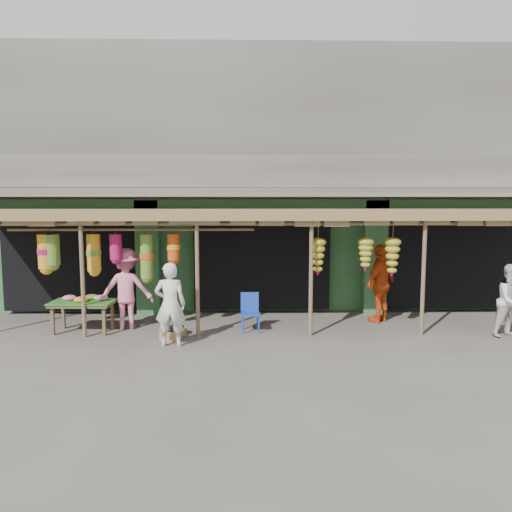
{
  "coord_description": "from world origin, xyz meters",
  "views": [
    {
      "loc": [
        -0.47,
        -11.02,
        3.05
      ],
      "look_at": [
        -0.18,
        1.0,
        1.66
      ],
      "focal_mm": 35.0,
      "sensor_mm": 36.0,
      "label": 1
    }
  ],
  "objects_px": {
    "flower_table": "(84,303)",
    "person_vendor": "(381,283)",
    "person_right": "(512,301)",
    "person_front": "(170,304)",
    "person_shopper": "(127,289)",
    "blue_chair": "(250,310)"
  },
  "relations": [
    {
      "from": "flower_table",
      "to": "person_front",
      "type": "distance_m",
      "value": 2.44
    },
    {
      "from": "person_front",
      "to": "person_vendor",
      "type": "distance_m",
      "value": 5.26
    },
    {
      "from": "flower_table",
      "to": "person_right",
      "type": "height_order",
      "value": "person_right"
    },
    {
      "from": "person_right",
      "to": "blue_chair",
      "type": "bearing_deg",
      "value": 156.36
    },
    {
      "from": "person_front",
      "to": "person_right",
      "type": "xyz_separation_m",
      "value": [
        7.42,
        0.51,
        -0.06
      ]
    },
    {
      "from": "person_right",
      "to": "person_front",
      "type": "bearing_deg",
      "value": 166.71
    },
    {
      "from": "person_right",
      "to": "person_vendor",
      "type": "bearing_deg",
      "value": 133.29
    },
    {
      "from": "person_right",
      "to": "person_vendor",
      "type": "relative_size",
      "value": 0.84
    },
    {
      "from": "blue_chair",
      "to": "person_vendor",
      "type": "height_order",
      "value": "person_vendor"
    },
    {
      "from": "person_right",
      "to": "person_shopper",
      "type": "xyz_separation_m",
      "value": [
        -8.64,
        0.93,
        0.14
      ]
    },
    {
      "from": "flower_table",
      "to": "person_vendor",
      "type": "bearing_deg",
      "value": 9.38
    },
    {
      "from": "flower_table",
      "to": "person_vendor",
      "type": "xyz_separation_m",
      "value": [
        7.04,
        0.78,
        0.29
      ]
    },
    {
      "from": "person_front",
      "to": "person_right",
      "type": "distance_m",
      "value": 7.43
    },
    {
      "from": "flower_table",
      "to": "person_front",
      "type": "bearing_deg",
      "value": -25.21
    },
    {
      "from": "flower_table",
      "to": "person_vendor",
      "type": "height_order",
      "value": "person_vendor"
    },
    {
      "from": "person_vendor",
      "to": "flower_table",
      "type": "bearing_deg",
      "value": -37.9
    },
    {
      "from": "person_right",
      "to": "person_vendor",
      "type": "height_order",
      "value": "person_vendor"
    },
    {
      "from": "flower_table",
      "to": "person_right",
      "type": "bearing_deg",
      "value": -0.81
    },
    {
      "from": "person_front",
      "to": "person_vendor",
      "type": "height_order",
      "value": "person_vendor"
    },
    {
      "from": "person_front",
      "to": "person_shopper",
      "type": "xyz_separation_m",
      "value": [
        -1.23,
        1.44,
        0.07
      ]
    },
    {
      "from": "flower_table",
      "to": "person_shopper",
      "type": "xyz_separation_m",
      "value": [
        0.92,
        0.29,
        0.27
      ]
    },
    {
      "from": "flower_table",
      "to": "blue_chair",
      "type": "distance_m",
      "value": 3.81
    }
  ]
}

